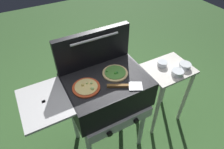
{
  "coord_description": "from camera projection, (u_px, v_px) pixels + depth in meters",
  "views": [
    {
      "loc": [
        -0.48,
        -0.98,
        1.91
      ],
      "look_at": [
        0.05,
        0.0,
        0.92
      ],
      "focal_mm": 31.04,
      "sensor_mm": 36.0,
      "label": 1
    }
  ],
  "objects": [
    {
      "name": "topping_bowl_far",
      "position": [
        162.0,
        64.0,
        1.84
      ],
      "size": [
        0.09,
        0.09,
        0.04
      ],
      "color": "silver",
      "rests_on": "prep_table"
    },
    {
      "name": "topping_bowl_middle",
      "position": [
        177.0,
        73.0,
        1.74
      ],
      "size": [
        0.11,
        0.11,
        0.04
      ],
      "color": "silver",
      "rests_on": "prep_table"
    },
    {
      "name": "ground_plane",
      "position": [
        108.0,
        139.0,
        2.09
      ],
      "size": [
        8.0,
        8.0,
        0.0
      ],
      "primitive_type": "plane",
      "color": "#38602D"
    },
    {
      "name": "pizza_cheese",
      "position": [
        86.0,
        87.0,
        1.4
      ],
      "size": [
        0.2,
        0.2,
        0.04
      ],
      "color": "#C64723",
      "rests_on": "grill"
    },
    {
      "name": "grill_lid_open",
      "position": [
        93.0,
        48.0,
        1.52
      ],
      "size": [
        0.63,
        0.08,
        0.3
      ],
      "color": "black",
      "rests_on": "grill"
    },
    {
      "name": "spatula",
      "position": [
        125.0,
        86.0,
        1.41
      ],
      "size": [
        0.26,
        0.17,
        0.02
      ],
      "color": "#B7BABF",
      "rests_on": "grill"
    },
    {
      "name": "topping_bowl_near",
      "position": [
        185.0,
        66.0,
        1.82
      ],
      "size": [
        0.11,
        0.11,
        0.04
      ],
      "color": "silver",
      "rests_on": "prep_table"
    },
    {
      "name": "prep_table",
      "position": [
        165.0,
        84.0,
        1.97
      ],
      "size": [
        0.44,
        0.36,
        0.74
      ],
      "color": "beige",
      "rests_on": "ground_plane"
    },
    {
      "name": "pizza_veggie",
      "position": [
        115.0,
        73.0,
        1.52
      ],
      "size": [
        0.2,
        0.2,
        0.03
      ],
      "color": "#E0C17F",
      "rests_on": "grill"
    },
    {
      "name": "grill",
      "position": [
        105.0,
        92.0,
        1.57
      ],
      "size": [
        0.96,
        0.53,
        0.9
      ],
      "color": "black",
      "rests_on": "ground_plane"
    }
  ]
}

